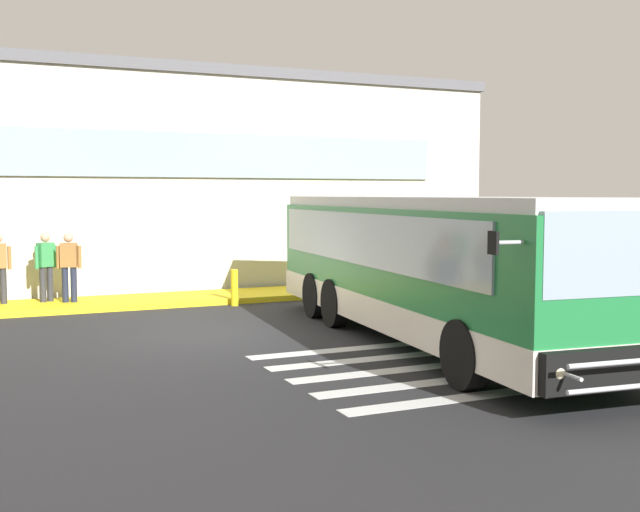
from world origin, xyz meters
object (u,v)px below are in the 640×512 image
at_px(bus_main_foreground, 431,270).
at_px(safety_bollard_yellow, 234,288).
at_px(passenger_at_curb_edge, 69,264).
at_px(passenger_by_doorway, 46,263).

relative_size(bus_main_foreground, safety_bollard_yellow, 12.38).
distance_m(bus_main_foreground, safety_bollard_yellow, 6.31).
bearing_deg(passenger_at_curb_edge, safety_bollard_yellow, -18.00).
bearing_deg(bus_main_foreground, safety_bollard_yellow, 107.83).
xyz_separation_m(bus_main_foreground, passenger_by_doorway, (-6.17, 7.50, -0.25)).
bearing_deg(safety_bollard_yellow, passenger_at_curb_edge, 162.00).
distance_m(bus_main_foreground, passenger_by_doorway, 9.72).
distance_m(bus_main_foreground, passenger_at_curb_edge, 9.15).
height_order(passenger_by_doorway, passenger_at_curb_edge, same).
relative_size(passenger_by_doorway, safety_bollard_yellow, 1.86).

